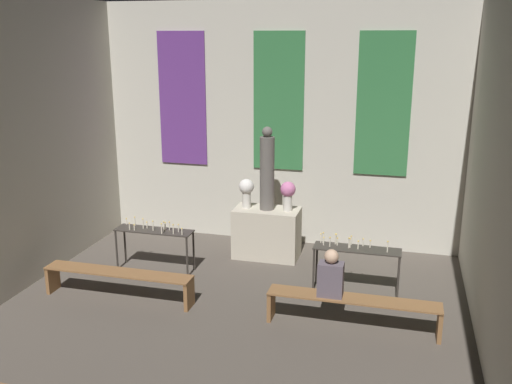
{
  "coord_description": "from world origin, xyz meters",
  "views": [
    {
      "loc": [
        2.41,
        0.84,
        4.09
      ],
      "look_at": [
        0.0,
        9.97,
        1.49
      ],
      "focal_mm": 40.0,
      "sensor_mm": 36.0,
      "label": 1
    }
  ],
  "objects_px": {
    "pew_back_left": "(118,278)",
    "person_seated": "(331,276)",
    "candle_rack_right": "(356,254)",
    "flower_vase_left": "(246,190)",
    "candle_rack_left": "(154,235)",
    "pew_back_right": "(353,305)",
    "statue": "(267,171)",
    "flower_vase_right": "(288,193)",
    "altar": "(267,233)"
  },
  "relations": [
    {
      "from": "pew_back_left",
      "to": "person_seated",
      "type": "xyz_separation_m",
      "value": [
        3.38,
        0.0,
        0.43
      ]
    },
    {
      "from": "candle_rack_right",
      "to": "person_seated",
      "type": "distance_m",
      "value": 1.28
    },
    {
      "from": "flower_vase_left",
      "to": "candle_rack_left",
      "type": "relative_size",
      "value": 0.39
    },
    {
      "from": "candle_rack_left",
      "to": "candle_rack_right",
      "type": "relative_size",
      "value": 1.0
    },
    {
      "from": "candle_rack_left",
      "to": "pew_back_right",
      "type": "height_order",
      "value": "candle_rack_left"
    },
    {
      "from": "statue",
      "to": "pew_back_right",
      "type": "xyz_separation_m",
      "value": [
        1.86,
        -2.39,
        -1.32
      ]
    },
    {
      "from": "flower_vase_left",
      "to": "flower_vase_right",
      "type": "height_order",
      "value": "same"
    },
    {
      "from": "altar",
      "to": "statue",
      "type": "relative_size",
      "value": 0.79
    },
    {
      "from": "altar",
      "to": "flower_vase_left",
      "type": "relative_size",
      "value": 2.21
    },
    {
      "from": "candle_rack_right",
      "to": "pew_back_left",
      "type": "xyz_separation_m",
      "value": [
        -3.63,
        -1.25,
        -0.3
      ]
    },
    {
      "from": "candle_rack_left",
      "to": "pew_back_right",
      "type": "relative_size",
      "value": 0.57
    },
    {
      "from": "altar",
      "to": "person_seated",
      "type": "bearing_deg",
      "value": -57.41
    },
    {
      "from": "flower_vase_right",
      "to": "candle_rack_right",
      "type": "relative_size",
      "value": 0.39
    },
    {
      "from": "altar",
      "to": "candle_rack_left",
      "type": "height_order",
      "value": "candle_rack_left"
    },
    {
      "from": "flower_vase_right",
      "to": "pew_back_right",
      "type": "height_order",
      "value": "flower_vase_right"
    },
    {
      "from": "flower_vase_right",
      "to": "candle_rack_right",
      "type": "distance_m",
      "value": 1.89
    },
    {
      "from": "flower_vase_left",
      "to": "altar",
      "type": "bearing_deg",
      "value": 0.0
    },
    {
      "from": "flower_vase_left",
      "to": "candle_rack_right",
      "type": "xyz_separation_m",
      "value": [
        2.17,
        -1.13,
        -0.63
      ]
    },
    {
      "from": "statue",
      "to": "flower_vase_right",
      "type": "distance_m",
      "value": 0.56
    },
    {
      "from": "altar",
      "to": "statue",
      "type": "height_order",
      "value": "statue"
    },
    {
      "from": "candle_rack_left",
      "to": "pew_back_left",
      "type": "height_order",
      "value": "candle_rack_left"
    },
    {
      "from": "statue",
      "to": "pew_back_left",
      "type": "distance_m",
      "value": 3.3
    },
    {
      "from": "flower_vase_left",
      "to": "candle_rack_right",
      "type": "distance_m",
      "value": 2.53
    },
    {
      "from": "altar",
      "to": "person_seated",
      "type": "height_order",
      "value": "person_seated"
    },
    {
      "from": "candle_rack_right",
      "to": "person_seated",
      "type": "xyz_separation_m",
      "value": [
        -0.25,
        -1.25,
        0.12
      ]
    },
    {
      "from": "flower_vase_left",
      "to": "flower_vase_right",
      "type": "distance_m",
      "value": 0.8
    },
    {
      "from": "altar",
      "to": "pew_back_right",
      "type": "height_order",
      "value": "altar"
    },
    {
      "from": "pew_back_right",
      "to": "flower_vase_right",
      "type": "bearing_deg",
      "value": 121.43
    },
    {
      "from": "altar",
      "to": "person_seated",
      "type": "relative_size",
      "value": 1.74
    },
    {
      "from": "candle_rack_left",
      "to": "flower_vase_right",
      "type": "bearing_deg",
      "value": 27.48
    },
    {
      "from": "candle_rack_right",
      "to": "pew_back_right",
      "type": "relative_size",
      "value": 0.57
    },
    {
      "from": "flower_vase_left",
      "to": "candle_rack_left",
      "type": "bearing_deg",
      "value": -140.71
    },
    {
      "from": "flower_vase_left",
      "to": "pew_back_right",
      "type": "height_order",
      "value": "flower_vase_left"
    },
    {
      "from": "altar",
      "to": "candle_rack_right",
      "type": "distance_m",
      "value": 2.11
    },
    {
      "from": "flower_vase_left",
      "to": "pew_back_right",
      "type": "distance_m",
      "value": 3.41
    },
    {
      "from": "flower_vase_right",
      "to": "candle_rack_right",
      "type": "bearing_deg",
      "value": -39.4
    },
    {
      "from": "statue",
      "to": "flower_vase_right",
      "type": "bearing_deg",
      "value": 0.0
    },
    {
      "from": "candle_rack_right",
      "to": "altar",
      "type": "bearing_deg",
      "value": 147.49
    },
    {
      "from": "flower_vase_left",
      "to": "pew_back_left",
      "type": "bearing_deg",
      "value": -121.43
    },
    {
      "from": "altar",
      "to": "flower_vase_left",
      "type": "bearing_deg",
      "value": 180.0
    },
    {
      "from": "candle_rack_right",
      "to": "pew_back_left",
      "type": "bearing_deg",
      "value": -160.95
    },
    {
      "from": "altar",
      "to": "person_seated",
      "type": "xyz_separation_m",
      "value": [
        1.52,
        -2.39,
        0.31
      ]
    },
    {
      "from": "flower_vase_left",
      "to": "pew_back_left",
      "type": "height_order",
      "value": "flower_vase_left"
    },
    {
      "from": "statue",
      "to": "flower_vase_left",
      "type": "bearing_deg",
      "value": 180.0
    },
    {
      "from": "statue",
      "to": "flower_vase_right",
      "type": "relative_size",
      "value": 2.81
    },
    {
      "from": "pew_back_left",
      "to": "flower_vase_right",
      "type": "bearing_deg",
      "value": 46.63
    },
    {
      "from": "statue",
      "to": "pew_back_left",
      "type": "bearing_deg",
      "value": -127.88
    },
    {
      "from": "statue",
      "to": "candle_rack_left",
      "type": "relative_size",
      "value": 1.1
    },
    {
      "from": "altar",
      "to": "statue",
      "type": "distance_m",
      "value": 1.21
    },
    {
      "from": "altar",
      "to": "candle_rack_left",
      "type": "relative_size",
      "value": 0.87
    }
  ]
}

